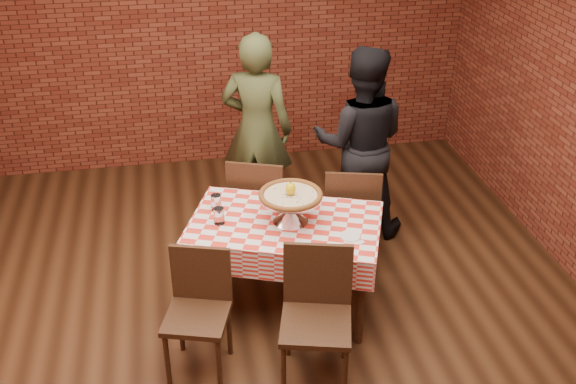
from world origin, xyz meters
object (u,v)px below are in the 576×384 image
(water_glass_right, at_px, (216,202))
(diner_black, at_px, (360,143))
(chair_near_right, at_px, (316,322))
(diner_olive, at_px, (257,129))
(chair_near_left, at_px, (197,318))
(chair_far_left, at_px, (260,203))
(water_glass_left, at_px, (219,216))
(pizza_stand, at_px, (291,209))
(table, at_px, (285,265))
(condiment_caddy, at_px, (297,194))
(chair_far_right, at_px, (351,212))
(pizza, at_px, (291,196))

(water_glass_right, distance_m, diner_black, 1.51)
(chair_near_right, relative_size, diner_olive, 0.53)
(chair_near_left, relative_size, chair_far_left, 0.94)
(diner_black, bearing_deg, water_glass_left, 51.87)
(water_glass_left, bearing_deg, chair_near_right, -58.48)
(chair_near_left, relative_size, chair_near_right, 0.94)
(pizza_stand, height_order, chair_near_left, pizza_stand)
(table, bearing_deg, chair_near_left, -140.23)
(condiment_caddy, relative_size, chair_near_left, 0.14)
(pizza_stand, bearing_deg, water_glass_left, 172.54)
(condiment_caddy, relative_size, diner_olive, 0.07)
(condiment_caddy, distance_m, diner_black, 1.00)
(condiment_caddy, xyz_separation_m, chair_far_right, (0.51, 0.24, -0.36))
(chair_near_right, bearing_deg, chair_near_left, 179.07)
(chair_near_left, bearing_deg, chair_near_right, 1.55)
(chair_far_right, bearing_deg, table, 53.47)
(water_glass_right, relative_size, condiment_caddy, 0.97)
(water_glass_left, relative_size, water_glass_right, 1.00)
(pizza, relative_size, chair_far_right, 0.50)
(table, relative_size, pizza_stand, 2.91)
(pizza_stand, distance_m, water_glass_left, 0.52)
(table, bearing_deg, condiment_caddy, 63.41)
(condiment_caddy, bearing_deg, pizza, -81.71)
(table, height_order, water_glass_right, water_glass_right)
(chair_far_right, bearing_deg, chair_far_left, -5.56)
(chair_far_left, relative_size, diner_black, 0.55)
(water_glass_right, distance_m, diner_olive, 1.22)
(pizza_stand, distance_m, condiment_caddy, 0.30)
(pizza, distance_m, diner_black, 1.28)
(chair_near_right, distance_m, diner_olive, 2.22)
(pizza, xyz_separation_m, diner_black, (0.80, 1.00, -0.11))
(pizza_stand, bearing_deg, condiment_caddy, 70.34)
(water_glass_right, bearing_deg, water_glass_left, -89.49)
(table, bearing_deg, pizza_stand, 0.94)
(chair_near_right, bearing_deg, table, 109.01)
(table, height_order, water_glass_left, water_glass_left)
(chair_near_right, height_order, diner_olive, diner_olive)
(diner_olive, relative_size, diner_black, 1.03)
(condiment_caddy, bearing_deg, water_glass_left, -132.81)
(diner_black, bearing_deg, condiment_caddy, 62.11)
(condiment_caddy, bearing_deg, chair_far_left, 140.14)
(pizza_stand, xyz_separation_m, chair_near_left, (-0.74, -0.58, -0.42))
(condiment_caddy, height_order, chair_near_left, same)
(table, height_order, diner_black, diner_black)
(pizza, bearing_deg, chair_near_left, -141.78)
(chair_far_right, bearing_deg, water_glass_left, 36.83)
(chair_near_left, height_order, chair_far_right, chair_far_right)
(condiment_caddy, bearing_deg, table, -88.64)
(diner_black, bearing_deg, pizza, 67.72)
(condiment_caddy, distance_m, chair_far_left, 0.65)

